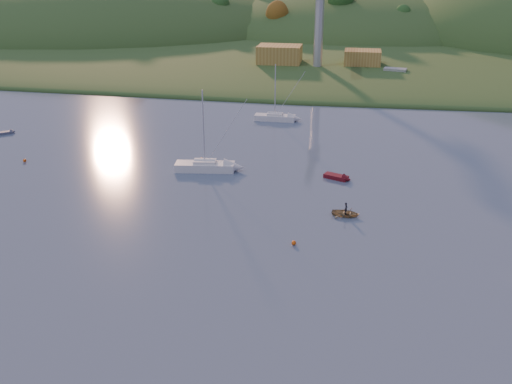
% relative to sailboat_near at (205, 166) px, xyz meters
% --- Properties ---
extents(far_shore, '(620.00, 220.00, 1.50)m').
position_rel_sailboat_near_xyz_m(far_shore, '(8.61, 180.38, -0.75)').
color(far_shore, '#2B4D1E').
rests_on(far_shore, ground).
extents(shore_slope, '(640.00, 150.00, 7.00)m').
position_rel_sailboat_near_xyz_m(shore_slope, '(8.61, 115.38, -0.75)').
color(shore_slope, '#2B4D1E').
rests_on(shore_slope, ground).
extents(hill_left, '(170.00, 140.00, 44.00)m').
position_rel_sailboat_near_xyz_m(hill_left, '(-81.39, 150.38, -0.75)').
color(hill_left, '#2B4D1E').
rests_on(hill_left, ground).
extents(hill_center, '(140.00, 120.00, 36.00)m').
position_rel_sailboat_near_xyz_m(hill_center, '(18.61, 160.38, -0.75)').
color(hill_center, '#2B4D1E').
rests_on(hill_center, ground).
extents(hillside_trees, '(280.00, 50.00, 32.00)m').
position_rel_sailboat_near_xyz_m(hillside_trees, '(8.61, 135.38, -0.75)').
color(hillside_trees, '#204F1C').
rests_on(hillside_trees, ground).
extents(wharf, '(42.00, 16.00, 2.40)m').
position_rel_sailboat_near_xyz_m(wharf, '(13.61, 72.38, 0.45)').
color(wharf, slate).
rests_on(wharf, ground).
extents(shed_west, '(11.00, 8.00, 4.80)m').
position_rel_sailboat_near_xyz_m(shed_west, '(0.61, 73.38, 4.05)').
color(shed_west, olive).
rests_on(shed_west, wharf).
extents(shed_east, '(9.00, 7.00, 4.00)m').
position_rel_sailboat_near_xyz_m(shed_east, '(21.61, 74.38, 3.65)').
color(shed_east, olive).
rests_on(shed_east, wharf).
extents(dock_crane, '(3.20, 28.00, 20.30)m').
position_rel_sailboat_near_xyz_m(dock_crane, '(10.61, 68.77, 16.43)').
color(dock_crane, '#B7B7BC').
rests_on(dock_crane, wharf).
extents(sailboat_near, '(8.62, 3.53, 11.62)m').
position_rel_sailboat_near_xyz_m(sailboat_near, '(0.00, 0.00, 0.00)').
color(sailboat_near, silver).
rests_on(sailboat_near, ground).
extents(sailboat_far, '(7.51, 2.32, 10.39)m').
position_rel_sailboat_near_xyz_m(sailboat_far, '(5.97, 28.21, -0.06)').
color(sailboat_far, silver).
rests_on(sailboat_far, ground).
extents(canoe, '(3.48, 2.64, 0.68)m').
position_rel_sailboat_near_xyz_m(canoe, '(20.20, -12.00, -0.41)').
color(canoe, '#9D8657').
rests_on(canoe, ground).
extents(paddler, '(0.40, 0.56, 1.46)m').
position_rel_sailboat_near_xyz_m(paddler, '(20.20, -12.00, -0.02)').
color(paddler, black).
rests_on(paddler, ground).
extents(red_tender, '(4.09, 2.74, 1.32)m').
position_rel_sailboat_near_xyz_m(red_tender, '(19.23, -0.28, -0.47)').
color(red_tender, '#570C14').
rests_on(red_tender, ground).
extents(grey_dinghy, '(2.78, 2.61, 1.04)m').
position_rel_sailboat_near_xyz_m(grey_dinghy, '(-37.95, 12.00, -0.54)').
color(grey_dinghy, slate).
rests_on(grey_dinghy, ground).
extents(work_vessel, '(13.11, 6.83, 3.21)m').
position_rel_sailboat_near_xyz_m(work_vessel, '(29.54, 68.38, 0.39)').
color(work_vessel, slate).
rests_on(work_vessel, ground).
extents(buoy_1, '(0.50, 0.50, 0.50)m').
position_rel_sailboat_near_xyz_m(buoy_1, '(15.01, -20.30, -0.50)').
color(buoy_1, '#E7540C').
rests_on(buoy_1, ground).
extents(buoy_2, '(0.50, 0.50, 0.50)m').
position_rel_sailboat_near_xyz_m(buoy_2, '(-27.31, -1.11, -0.50)').
color(buoy_2, '#E7540C').
rests_on(buoy_2, ground).
extents(buoy_3, '(0.50, 0.50, 0.50)m').
position_rel_sailboat_near_xyz_m(buoy_3, '(-1.56, 4.00, -0.50)').
color(buoy_3, '#E7540C').
rests_on(buoy_3, ground).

